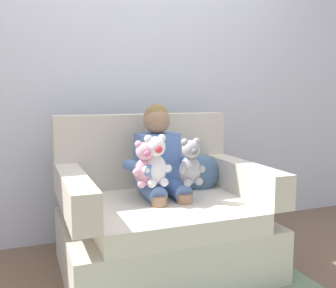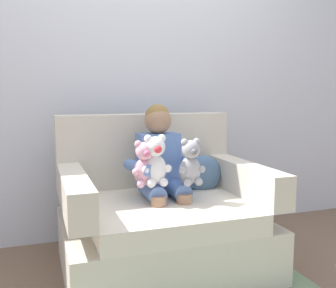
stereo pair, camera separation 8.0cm
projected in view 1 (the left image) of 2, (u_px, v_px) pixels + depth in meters
name	position (u px, v px, depth m)	size (l,w,h in m)	color
ground_plane	(163.00, 269.00, 2.43)	(8.00, 8.00, 0.00)	brown
back_wall	(129.00, 66.00, 2.93)	(6.00, 0.10, 2.60)	silver
armchair	(161.00, 220.00, 2.43)	(1.21, 0.96, 0.95)	beige
seated_child	(161.00, 163.00, 2.42)	(0.45, 0.39, 0.82)	#597AB7
plush_grey	(191.00, 163.00, 2.29)	(0.16, 0.13, 0.28)	#9E9EA3
plush_white	(155.00, 162.00, 2.26)	(0.18, 0.15, 0.30)	white
plush_pink	(145.00, 165.00, 2.24)	(0.16, 0.13, 0.27)	#EAA8BC
throw_pillow	(201.00, 174.00, 2.64)	(0.26, 0.12, 0.26)	slate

